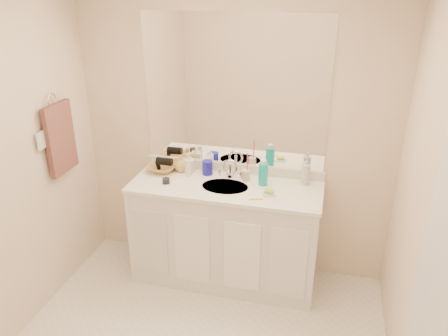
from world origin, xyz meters
The scene contains 27 objects.
wall_back centered at (0.00, 1.30, 1.20)m, with size 2.60×0.02×2.40m, color beige.
wall_right centered at (1.30, 0.00, 1.20)m, with size 0.02×2.60×2.40m, color beige.
vanity_cabinet centered at (0.00, 1.02, 0.42)m, with size 1.50×0.55×0.85m, color silver.
countertop centered at (0.00, 1.02, 0.86)m, with size 1.52×0.57×0.03m, color white.
backsplash centered at (0.00, 1.29, 0.92)m, with size 1.52×0.03×0.08m, color silver.
sink_basin centered at (0.00, 1.00, 0.87)m, with size 0.37×0.37×0.02m, color #B4AF9D.
faucet centered at (0.00, 1.18, 0.94)m, with size 0.02×0.02×0.11m, color silver.
mirror centered at (0.00, 1.29, 1.56)m, with size 1.48×0.01×1.20m, color white.
blue_mug centered at (-0.20, 1.19, 0.94)m, with size 0.09×0.09×0.12m, color #171698.
tan_cup centered at (0.14, 1.15, 0.92)m, with size 0.07×0.07×0.09m, color beige.
toothbrush centered at (0.15, 1.15, 1.03)m, with size 0.01×0.01×0.19m, color #EE3E61.
mouthwash_bottle centered at (0.28, 1.11, 0.97)m, with size 0.07×0.07×0.18m, color #0EA9A7.
clear_pump_bottle centered at (0.60, 1.20, 0.96)m, with size 0.06×0.06×0.16m, color silver.
soap_dish centered at (0.36, 0.95, 0.89)m, with size 0.10×0.08×0.01m, color silver.
green_soap centered at (0.36, 0.95, 0.90)m, with size 0.06×0.05×0.02m, color #90BF2E.
orange_comb centered at (0.28, 0.85, 0.88)m, with size 0.10×0.02×0.00m, color orange.
dark_jar centered at (-0.47, 0.94, 0.90)m, with size 0.06×0.06×0.04m, color black.
extra_white_bottle centered at (-0.34, 1.12, 0.95)m, with size 0.04×0.04×0.14m, color white.
soap_bottle_white centered at (-0.21, 1.25, 0.97)m, with size 0.07×0.07×0.18m, color white.
soap_bottle_cream centered at (-0.35, 1.20, 0.96)m, with size 0.08×0.08×0.17m, color #F7F1C9.
soap_bottle_yellow centered at (-0.43, 1.20, 0.95)m, with size 0.11×0.11×0.15m, color #DBAC55.
wicker_basket centered at (-0.58, 1.16, 0.91)m, with size 0.24×0.24×0.06m, color #AD8146.
hair_dryer centered at (-0.56, 1.16, 0.97)m, with size 0.07×0.07×0.13m, color black.
towel_ring centered at (-1.27, 0.77, 1.55)m, with size 0.11×0.11×0.01m, color silver.
hand_towel centered at (-1.25, 0.77, 1.25)m, with size 0.04×0.32×0.55m, color #4A2B28.
switch_plate centered at (-1.27, 0.57, 1.30)m, with size 0.01×0.09×0.13m, color silver.
door centered at (1.29, -0.30, 1.00)m, with size 0.02×0.82×2.00m, color silver.
Camera 1 is at (0.75, -1.99, 2.40)m, focal length 35.00 mm.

